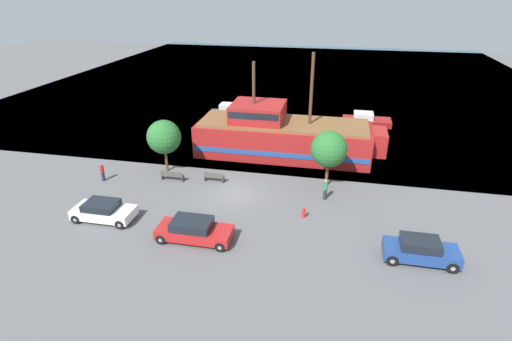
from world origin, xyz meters
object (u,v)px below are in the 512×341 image
object	(u,v)px
fire_hydrant	(304,212)
pirate_ship	(282,136)
moored_boat_dockside	(234,115)
parked_car_curb_front	(421,250)
moored_boat_outer	(366,120)
bench_promenade_east	(172,176)
parked_car_curb_rear	(103,211)
pedestrian_walking_far	(102,172)
parked_car_curb_mid	(194,230)
pedestrian_walking_near	(325,189)
bench_promenade_west	(214,177)

from	to	relation	value
fire_hydrant	pirate_ship	bearing A→B (deg)	106.17
pirate_ship	moored_boat_dockside	bearing A→B (deg)	128.21
parked_car_curb_front	moored_boat_outer	bearing A→B (deg)	94.70
parked_car_curb_front	fire_hydrant	xyz separation A→B (m)	(-7.15, 3.48, -0.34)
moored_boat_outer	bench_promenade_east	bearing A→B (deg)	-131.61
moored_boat_outer	fire_hydrant	distance (m)	22.57
parked_car_curb_rear	pedestrian_walking_far	distance (m)	6.44
parked_car_curb_front	parked_car_curb_rear	distance (m)	20.71
pedestrian_walking_far	parked_car_curb_rear	bearing A→B (deg)	-58.52
parked_car_curb_front	parked_car_curb_mid	bearing A→B (deg)	-177.26
pedestrian_walking_near	fire_hydrant	bearing A→B (deg)	-113.95
parked_car_curb_mid	pedestrian_walking_near	xyz separation A→B (m)	(7.91, 7.09, 0.12)
parked_car_curb_rear	fire_hydrant	size ratio (longest dim) A/B	5.50
parked_car_curb_front	bench_promenade_east	world-z (taller)	parked_car_curb_front
parked_car_curb_front	pirate_ship	bearing A→B (deg)	125.37
pirate_ship	parked_car_curb_front	world-z (taller)	pirate_ship
parked_car_curb_mid	pedestrian_walking_near	bearing A→B (deg)	41.87
parked_car_curb_mid	pedestrian_walking_far	distance (m)	12.21
moored_boat_dockside	pedestrian_walking_far	world-z (taller)	moored_boat_dockside
moored_boat_outer	parked_car_curb_front	xyz separation A→B (m)	(2.10, -25.48, 0.22)
moored_boat_dockside	pedestrian_walking_near	xyz separation A→B (m)	(11.57, -17.12, 0.06)
bench_promenade_east	pedestrian_walking_near	distance (m)	12.62
parked_car_curb_front	pedestrian_walking_near	bearing A→B (deg)	132.25
pirate_ship	parked_car_curb_mid	distance (m)	15.68
moored_boat_outer	pedestrian_walking_near	size ratio (longest dim) A/B	3.30
moored_boat_outer	parked_car_curb_mid	bearing A→B (deg)	-114.02
parked_car_curb_mid	moored_boat_outer	bearing A→B (deg)	65.98
pirate_ship	moored_boat_outer	distance (m)	13.73
pirate_ship	pedestrian_walking_far	xyz separation A→B (m)	(-13.69, -8.74, -1.11)
parked_car_curb_front	parked_car_curb_mid	world-z (taller)	parked_car_curb_front
moored_boat_dockside	moored_boat_outer	distance (m)	15.44
parked_car_curb_rear	fire_hydrant	bearing A→B (deg)	12.88
moored_boat_dockside	bench_promenade_east	bearing A→B (deg)	-93.58
pedestrian_walking_far	bench_promenade_east	bearing A→B (deg)	12.09
moored_boat_dockside	fire_hydrant	size ratio (longest dim) A/B	8.27
pirate_ship	fire_hydrant	xyz separation A→B (m)	(3.23, -11.13, -1.46)
parked_car_curb_rear	bench_promenade_east	xyz separation A→B (m)	(2.27, 6.69, -0.23)
parked_car_curb_mid	bench_promenade_west	size ratio (longest dim) A/B	2.88
pirate_ship	pedestrian_walking_far	distance (m)	16.28
moored_boat_outer	bench_promenade_west	distance (m)	22.05
parked_car_curb_front	pedestrian_walking_near	xyz separation A→B (m)	(-5.84, 6.43, 0.09)
moored_boat_outer	bench_promenade_west	world-z (taller)	moored_boat_outer
moored_boat_dockside	parked_car_curb_front	size ratio (longest dim) A/B	1.49
pedestrian_walking_near	pedestrian_walking_far	world-z (taller)	pedestrian_walking_near
pedestrian_walking_near	parked_car_curb_mid	bearing A→B (deg)	-138.13
pirate_ship	pedestrian_walking_near	distance (m)	9.41
bench_promenade_east	pedestrian_walking_near	bearing A→B (deg)	-2.95
parked_car_curb_front	parked_car_curb_mid	distance (m)	13.76
fire_hydrant	pedestrian_walking_near	xyz separation A→B (m)	(1.31, 2.94, 0.43)
parked_car_curb_mid	bench_promenade_west	xyz separation A→B (m)	(-1.22, 8.23, -0.29)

